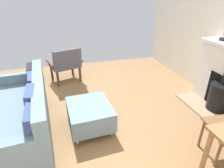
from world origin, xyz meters
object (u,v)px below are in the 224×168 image
(armchair_accent, at_px, (66,63))
(ottoman, at_px, (90,114))
(sofa, at_px, (20,113))
(mantel_bowl_near, at_px, (223,39))

(armchair_accent, bearing_deg, ottoman, 97.99)
(sofa, bearing_deg, armchair_accent, -113.74)
(sofa, distance_m, ottoman, 0.96)
(ottoman, bearing_deg, armchair_accent, -82.01)
(mantel_bowl_near, relative_size, ottoman, 0.15)
(sofa, relative_size, ottoman, 2.58)
(armchair_accent, bearing_deg, sofa, 66.26)
(armchair_accent, bearing_deg, mantel_bowl_near, 150.08)
(sofa, xyz_separation_m, armchair_accent, (-0.70, -1.60, 0.12))
(sofa, distance_m, armchair_accent, 1.75)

